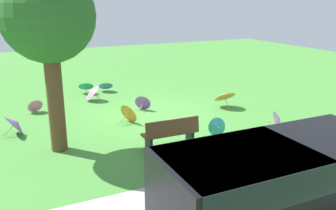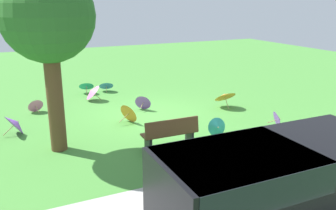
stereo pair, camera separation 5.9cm
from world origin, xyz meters
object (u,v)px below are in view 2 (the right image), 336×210
Objects in this scene: parasol_purple_0 at (278,119)px; parasol_orange_1 at (130,113)px; parasol_orange_0 at (225,96)px; parasol_pink_1 at (35,105)px; shade_tree at (48,19)px; parasol_pink_0 at (92,92)px; parasol_purple_1 at (16,123)px; parasol_teal_0 at (217,127)px; parasol_blue_0 at (106,85)px; parasol_teal_1 at (86,85)px; van_dark at (270,178)px; park_bench at (170,133)px; parasol_purple_2 at (143,102)px.

parasol_orange_1 reaches higher than parasol_purple_0.
parasol_orange_0 is 7.18m from parasol_pink_1.
parasol_orange_0 reaches higher than parasol_orange_1.
parasol_orange_0 is at bearing -167.46° from shade_tree.
parasol_purple_1 reaches higher than parasol_pink_0.
parasol_blue_0 is at bearing -77.70° from parasol_teal_0.
parasol_pink_1 is (2.79, -2.61, -0.07)m from parasol_orange_1.
parasol_purple_0 is 1.07× the size of parasol_teal_0.
parasol_purple_0 is 0.82× the size of parasol_teal_1.
van_dark reaches higher than parasol_blue_0.
park_bench reaches higher than parasol_orange_0.
parasol_orange_0 is (-3.44, 4.45, 0.17)m from parasol_blue_0.
parasol_purple_1 is (3.07, 2.85, -0.02)m from parasol_pink_0.
parasol_purple_0 is at bearing 169.43° from shade_tree.
parasol_purple_2 reaches higher than parasol_pink_1.
parasol_purple_1 is 1.30× the size of parasol_purple_2.
parasol_purple_2 is at bearing -100.35° from park_bench.
parasol_blue_0 is at bearing -134.46° from parasol_purple_1.
park_bench is 3.93m from parasol_purple_0.
shade_tree reaches higher than parasol_orange_1.
parasol_purple_1 is (7.78, -3.03, 0.07)m from parasol_purple_0.
parasol_purple_0 is 0.81× the size of parasol_orange_1.
parasol_pink_0 is 1.16× the size of parasol_purple_2.
shade_tree is 4.34m from parasol_orange_1.
parasol_pink_1 is at bearing -43.12° from parasol_orange_1.
parasol_pink_1 is 0.81× the size of parasol_teal_1.
park_bench is at bearing 79.65° from parasol_purple_2.
parasol_purple_2 is at bearing 159.17° from parasol_pink_1.
parasol_pink_1 is 3.09m from parasol_teal_1.
parasol_purple_0 is 0.71× the size of parasol_purple_1.
parasol_purple_1 is 5.23m from parasol_teal_1.
parasol_purple_2 reaches higher than parasol_teal_0.
parasol_orange_1 is at bearing 95.18° from parasol_teal_1.
parasol_blue_0 is 1.21× the size of parasol_pink_1.
parasol_blue_0 is (-0.06, -11.11, -0.61)m from van_dark.
van_dark is 9.74m from parasol_pink_1.
parasol_orange_1 is 4.60m from parasol_teal_1.
van_dark is at bearing 62.20° from parasol_orange_0.
van_dark is at bearing 69.27° from parasol_teal_0.
parasol_blue_0 is at bearing -149.44° from parasol_pink_1.
parasol_orange_1 is (0.28, -2.64, -0.12)m from park_bench.
parasol_purple_1 is at bearing -26.76° from parasol_teal_0.
parasol_purple_1 is (7.50, -0.32, -0.11)m from parasol_orange_0.
parasol_pink_0 reaches higher than parasol_teal_0.
parasol_blue_0 is at bearing -91.63° from park_bench.
parasol_purple_0 is 1.02× the size of parasol_pink_1.
parasol_orange_1 is 1.27× the size of parasol_pink_1.
parasol_orange_1 is 1.33× the size of parasol_teal_0.
parasol_purple_2 is (-4.55, -0.77, -0.06)m from parasol_purple_1.
parasol_orange_0 is at bearing 127.73° from parasol_blue_0.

